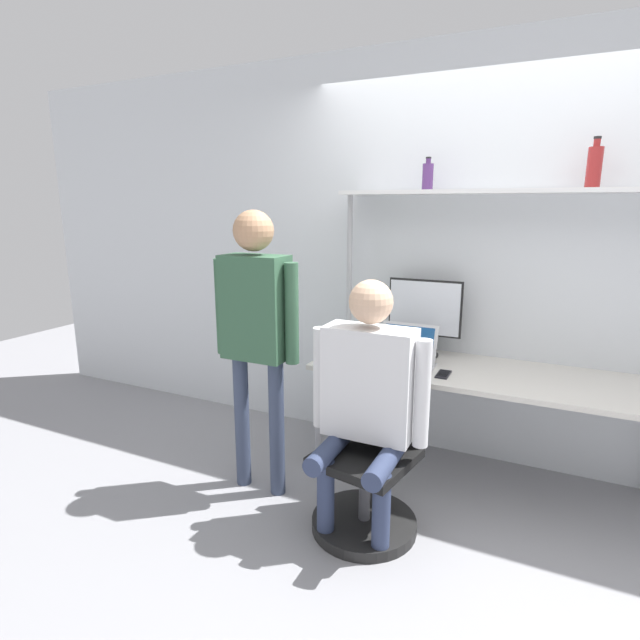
# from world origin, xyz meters

# --- Properties ---
(ground_plane) EXTENTS (12.00, 12.00, 0.00)m
(ground_plane) POSITION_xyz_m (0.00, 0.00, 0.00)
(ground_plane) COLOR gray
(wall_back) EXTENTS (8.00, 0.06, 2.70)m
(wall_back) POSITION_xyz_m (0.00, 0.74, 1.35)
(wall_back) COLOR silver
(wall_back) RESTS_ON ground_plane
(desk) EXTENTS (2.07, 0.69, 0.72)m
(desk) POSITION_xyz_m (0.00, 0.36, 0.66)
(desk) COLOR beige
(desk) RESTS_ON ground_plane
(shelf_unit) EXTENTS (1.96, 0.31, 1.79)m
(shelf_unit) POSITION_xyz_m (0.00, 0.54, 1.57)
(shelf_unit) COLOR white
(shelf_unit) RESTS_ON ground_plane
(monitor) EXTENTS (0.48, 0.21, 0.51)m
(monitor) POSITION_xyz_m (-0.43, 0.55, 1.01)
(monitor) COLOR black
(monitor) RESTS_ON desk
(laptop) EXTENTS (0.36, 0.26, 0.25)m
(laptop) POSITION_xyz_m (-0.47, 0.29, 0.79)
(laptop) COLOR silver
(laptop) RESTS_ON desk
(cell_phone) EXTENTS (0.07, 0.15, 0.01)m
(cell_phone) POSITION_xyz_m (-0.22, 0.20, 0.73)
(cell_phone) COLOR black
(cell_phone) RESTS_ON desk
(office_chair) EXTENTS (0.56, 0.56, 0.89)m
(office_chair) POSITION_xyz_m (-0.47, -0.34, 0.27)
(office_chair) COLOR black
(office_chair) RESTS_ON ground_plane
(person_seated) EXTENTS (0.62, 0.47, 1.34)m
(person_seated) POSITION_xyz_m (-0.48, -0.38, 0.79)
(person_seated) COLOR #2D3856
(person_seated) RESTS_ON ground_plane
(person_standing) EXTENTS (0.54, 0.23, 1.67)m
(person_standing) POSITION_xyz_m (-1.20, -0.28, 1.07)
(person_standing) COLOR #38425B
(person_standing) RESTS_ON ground_plane
(bottle_purple) EXTENTS (0.07, 0.07, 0.20)m
(bottle_purple) POSITION_xyz_m (-0.45, 0.54, 1.87)
(bottle_purple) COLOR #593372
(bottle_purple) RESTS_ON shelf_unit
(bottle_red) EXTENTS (0.08, 0.08, 0.27)m
(bottle_red) POSITION_xyz_m (0.45, 0.54, 1.90)
(bottle_red) COLOR maroon
(bottle_red) RESTS_ON shelf_unit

